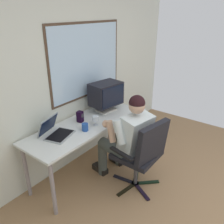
# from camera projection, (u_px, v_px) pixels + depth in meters

# --- Properties ---
(wall_rear) EXTENTS (5.13, 0.08, 2.57)m
(wall_rear) POSITION_uv_depth(u_px,v_px,m) (61.00, 78.00, 2.96)
(wall_rear) COLOR silver
(wall_rear) RESTS_ON ground
(desk) EXTENTS (1.71, 0.60, 0.74)m
(desk) POSITION_uv_depth(u_px,v_px,m) (86.00, 129.00, 3.05)
(desk) COLOR gray
(desk) RESTS_ON ground
(office_chair) EXTENTS (0.64, 0.63, 0.97)m
(office_chair) POSITION_uv_depth(u_px,v_px,m) (143.00, 151.00, 2.74)
(office_chair) COLOR black
(office_chair) RESTS_ON ground
(person_seated) EXTENTS (0.58, 0.81, 1.23)m
(person_seated) POSITION_uv_depth(u_px,v_px,m) (127.00, 136.00, 2.88)
(person_seated) COLOR #414945
(person_seated) RESTS_ON ground
(crt_monitor) EXTENTS (0.48, 0.36, 0.42)m
(crt_monitor) POSITION_uv_depth(u_px,v_px,m) (106.00, 94.00, 3.30)
(crt_monitor) COLOR beige
(crt_monitor) RESTS_ON desk
(laptop) EXTENTS (0.40, 0.40, 0.22)m
(laptop) POSITION_uv_depth(u_px,v_px,m) (54.00, 131.00, 2.72)
(laptop) COLOR #90989C
(laptop) RESTS_ON desk
(wine_glass) EXTENTS (0.09, 0.09, 0.13)m
(wine_glass) POSITION_uv_depth(u_px,v_px,m) (96.00, 119.00, 2.94)
(wine_glass) COLOR silver
(wine_glass) RESTS_ON desk
(desk_speaker) EXTENTS (0.08, 0.09, 0.15)m
(desk_speaker) POSITION_uv_depth(u_px,v_px,m) (80.00, 117.00, 3.03)
(desk_speaker) COLOR black
(desk_speaker) RESTS_ON desk
(coffee_mug) EXTENTS (0.08, 0.08, 0.09)m
(coffee_mug) POSITION_uv_depth(u_px,v_px,m) (85.00, 127.00, 2.82)
(coffee_mug) COLOR #214898
(coffee_mug) RESTS_ON desk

